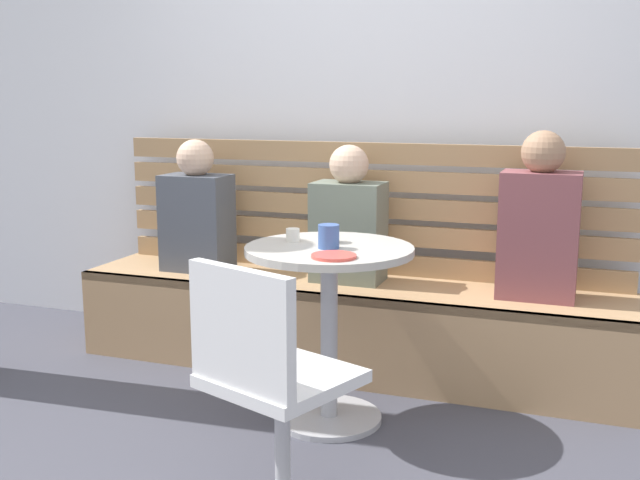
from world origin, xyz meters
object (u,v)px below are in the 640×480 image
Objects in this scene: cafe_table at (329,300)px; person_child_middle at (349,221)px; booth_bench at (345,325)px; cup_ceramic_white at (330,234)px; white_chair at (268,386)px; person_child_left at (197,213)px; cup_mug_blue at (329,236)px; plate_small at (334,256)px; cup_espresso_small at (293,235)px; person_adult at (539,224)px.

person_child_middle reaches higher than cafe_table.
booth_bench is 0.76m from cup_ceramic_white.
person_child_left is at bearing 125.88° from white_chair.
cup_mug_blue reaches higher than cup_ceramic_white.
cup_ceramic_white is at bearing 108.78° from cafe_table.
person_child_left reaches higher than cup_mug_blue.
plate_small is (1.02, -0.80, 0.01)m from person_child_left.
person_child_middle is (-0.21, 1.45, 0.27)m from white_chair.
person_child_middle is 6.99× the size of cup_mug_blue.
person_child_middle is 0.60m from cup_espresso_small.
person_child_left is 1.02× the size of person_child_middle.
booth_bench is at bearing 98.61° from white_chair.
person_child_middle is 0.57m from cup_ceramic_white.
cup_espresso_small is (0.76, -0.56, 0.03)m from person_child_left.
plate_small is (0.09, -0.20, 0.23)m from cafe_table.
white_chair is 1.49m from person_child_middle.
plate_small is at bearing -64.36° from cup_mug_blue.
white_chair is at bearing -115.11° from person_adult.
cup_mug_blue is (0.13, -0.68, 0.05)m from person_child_middle.
person_adult reaches higher than booth_bench.
cafe_table is 0.31m from cup_espresso_small.
white_chair is 1.26× the size of person_child_left.
booth_bench is 0.78m from cup_espresso_small.
cup_ceramic_white is (-0.03, 0.09, 0.26)m from cafe_table.
person_adult is at bearing 39.71° from cafe_table.
booth_bench is at bearing 101.92° from cafe_table.
white_chair is 5.00× the size of plate_small.
person_child_middle is (0.00, 0.04, 0.51)m from booth_bench.
booth_bench is 3.62× the size of person_adult.
plate_small is at bearing -38.07° from person_child_left.
person_child_middle is 11.87× the size of cup_espresso_small.
cup_mug_blue is at bearing -138.29° from person_adult.
person_adult is 1.70m from person_child_left.
booth_bench is at bearing 105.00° from plate_small.
plate_small reaches higher than booth_bench.
cup_mug_blue reaches higher than plate_small.
person_adult is 1.01m from cup_mug_blue.
booth_bench is at bearing -0.08° from person_child_left.
person_child_middle is 0.70m from cup_mug_blue.
person_child_left is at bearing -177.26° from person_child_middle.
cup_espresso_small is at bearing 165.50° from cafe_table.
cup_mug_blue is (0.95, -0.64, 0.05)m from person_child_left.
cafe_table is at bearing -32.89° from person_child_left.
cup_espresso_small is (-0.15, -0.04, -0.01)m from cup_ceramic_white.
cup_ceramic_white reaches higher than cafe_table.
person_adult reaches higher than cup_mug_blue.
person_adult is at bearing 1.82° from booth_bench.
white_chair is 0.67m from plate_small.
cup_espresso_small reaches higher than plate_small.
cup_ceramic_white is (-0.04, 0.12, -0.01)m from cup_mug_blue.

